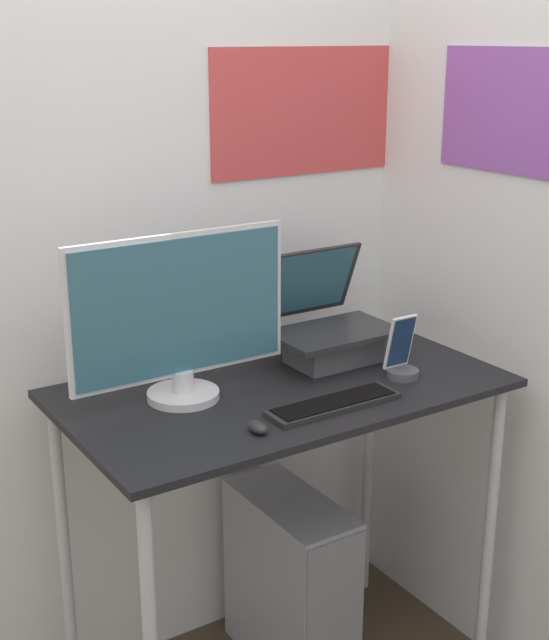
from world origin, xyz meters
TOP-DOWN VIEW (x-y plane):
  - wall_back at (0.00, 0.72)m, footprint 6.00×0.06m
  - desk at (0.00, 0.32)m, footprint 1.13×0.64m
  - laptop at (0.21, 0.41)m, footprint 0.34×0.30m
  - monitor at (-0.26, 0.38)m, footprint 0.58×0.18m
  - keyboard at (0.03, 0.13)m, footprint 0.35×0.09m
  - mouse at (-0.21, 0.10)m, footprint 0.04×0.06m
  - cell_phone at (0.30, 0.19)m, footprint 0.08×0.08m
  - computer_tower at (0.09, 0.41)m, footprint 0.20×0.45m

SIDE VIEW (x-z plane):
  - computer_tower at x=0.09m, z-range 0.00..0.54m
  - desk at x=0.00m, z-range 0.37..1.32m
  - keyboard at x=0.03m, z-range 0.95..0.97m
  - mouse at x=-0.21m, z-range 0.95..0.98m
  - cell_phone at x=0.30m, z-range 0.91..1.08m
  - laptop at x=0.21m, z-range 0.88..1.18m
  - monitor at x=-0.26m, z-range 0.95..1.37m
  - wall_back at x=0.00m, z-range 0.00..2.60m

